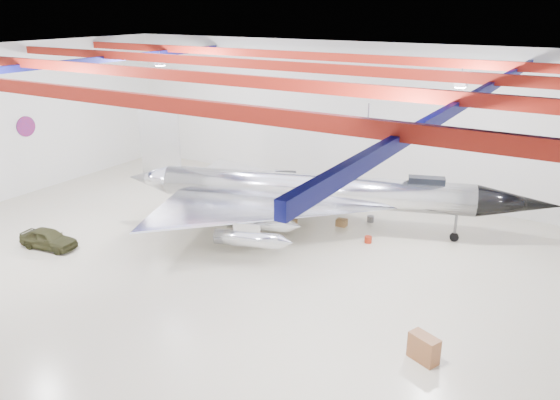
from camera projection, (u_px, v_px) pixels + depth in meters
The scene contains 16 objects.
floor at pixel (233, 260), 30.43m from camera, with size 40.00×40.00×0.00m, color beige.
wall_back at pixel (348, 118), 40.66m from camera, with size 40.00×40.00×0.00m, color silver.
ceiling at pixel (226, 57), 26.72m from camera, with size 40.00×40.00×0.00m, color #0A0F38.
ceiling_structure at pixel (226, 71), 26.95m from camera, with size 39.50×29.50×1.08m.
wall_roundel at pixel (26, 126), 40.05m from camera, with size 1.50×1.50×0.10m, color #B21414.
jet_aircraft at pixel (313, 194), 33.78m from camera, with size 25.87×19.36×7.29m.
jeep at pixel (48, 239), 31.75m from camera, with size 1.40×3.48×1.19m, color #313118.
desk at pixel (424, 348), 21.67m from camera, with size 1.22×0.61×1.12m, color brown.
crate_ply at pixel (237, 214), 36.67m from camera, with size 0.54×0.43×0.38m, color olive.
toolbox_red at pixel (263, 196), 40.16m from camera, with size 0.41×0.33×0.29m, color #AA2711.
engine_drum at pixel (252, 231), 33.70m from camera, with size 0.50×0.50×0.45m, color #59595B.
parts_bin at pixel (342, 223), 35.05m from camera, with size 0.66×0.53×0.46m, color olive.
crate_small at pixel (211, 196), 40.20m from camera, with size 0.42×0.34×0.29m, color #59595B.
tool_chest at pixel (368, 240), 32.59m from camera, with size 0.44×0.44×0.40m, color #AA2711.
oil_barrel at pixel (293, 222), 35.30m from camera, with size 0.52×0.41×0.36m, color olive.
spares_box at pixel (370, 219), 35.75m from camera, with size 0.44×0.44×0.40m, color #59595B.
Camera 1 is at (16.49, -22.19, 13.42)m, focal length 35.00 mm.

